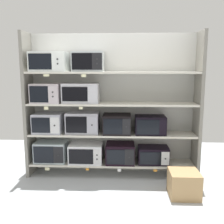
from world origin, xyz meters
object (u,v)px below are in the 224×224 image
at_px(microwave_0, 51,151).
at_px(shipping_carton, 184,184).
at_px(microwave_5, 83,123).
at_px(microwave_10, 49,62).
at_px(microwave_4, 49,123).
at_px(microwave_8, 47,93).
at_px(microwave_11, 88,62).
at_px(microwave_2, 120,153).
at_px(microwave_7, 150,125).
at_px(microwave_3, 153,155).
at_px(microwave_6, 117,124).
at_px(microwave_9, 81,93).
at_px(microwave_1, 86,153).

xyz_separation_m(microwave_0, shipping_carton, (2.04, -0.67, -0.21)).
height_order(microwave_5, microwave_10, microwave_10).
xyz_separation_m(microwave_4, microwave_5, (0.56, -0.00, 0.01)).
bearing_deg(microwave_8, microwave_0, 0.05).
relative_size(microwave_0, shipping_carton, 1.27).
bearing_deg(microwave_0, microwave_11, 0.00).
relative_size(microwave_4, shipping_carton, 1.15).
bearing_deg(microwave_4, microwave_10, -0.11).
relative_size(microwave_2, microwave_7, 0.96).
distance_m(microwave_3, microwave_7, 0.51).
bearing_deg(microwave_3, shipping_carton, -62.25).
bearing_deg(microwave_4, microwave_6, -0.01).
height_order(microwave_7, microwave_9, microwave_9).
bearing_deg(shipping_carton, microwave_8, 161.99).
distance_m(microwave_2, microwave_6, 0.49).
distance_m(microwave_0, shipping_carton, 2.16).
xyz_separation_m(microwave_0, microwave_10, (0.03, 0.00, 1.47)).
relative_size(microwave_4, microwave_6, 1.05).
relative_size(microwave_1, microwave_2, 1.17).
xyz_separation_m(microwave_7, microwave_10, (-1.60, 0.00, 1.00)).
bearing_deg(microwave_10, microwave_5, 0.01).
xyz_separation_m(microwave_1, microwave_5, (-0.05, 0.00, 0.51)).
height_order(microwave_3, microwave_9, microwave_9).
xyz_separation_m(microwave_6, microwave_11, (-0.45, -0.00, 0.99)).
bearing_deg(microwave_9, microwave_1, -0.32).
relative_size(microwave_0, microwave_6, 1.16).
distance_m(microwave_7, microwave_11, 1.40).
height_order(microwave_2, microwave_7, microwave_7).
height_order(microwave_3, microwave_5, microwave_5).
distance_m(microwave_4, microwave_5, 0.57).
bearing_deg(microwave_6, microwave_4, 179.99).
xyz_separation_m(microwave_8, shipping_carton, (2.07, -0.67, -1.18)).
height_order(microwave_6, microwave_8, microwave_8).
bearing_deg(microwave_8, microwave_9, 0.05).
distance_m(microwave_0, microwave_10, 1.47).
distance_m(microwave_6, microwave_8, 1.23).
xyz_separation_m(microwave_6, microwave_8, (-1.12, -0.00, 0.49)).
xyz_separation_m(microwave_5, microwave_7, (1.09, -0.00, -0.03)).
bearing_deg(microwave_1, microwave_8, -179.99).
xyz_separation_m(microwave_2, microwave_8, (-1.18, -0.00, 0.98)).
bearing_deg(microwave_1, shipping_carton, -24.81).
height_order(microwave_1, microwave_8, microwave_8).
height_order(microwave_9, shipping_carton, microwave_9).
bearing_deg(microwave_9, microwave_4, -179.98).
xyz_separation_m(microwave_8, microwave_9, (0.55, 0.00, 0.00)).
bearing_deg(microwave_10, microwave_7, -0.01).
height_order(microwave_10, shipping_carton, microwave_10).
relative_size(microwave_8, microwave_11, 0.95).
distance_m(microwave_1, microwave_3, 1.10).
relative_size(microwave_11, shipping_carton, 1.20).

